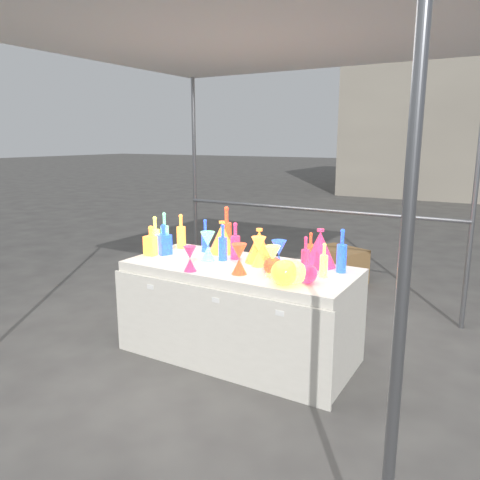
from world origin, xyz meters
The scene contains 31 objects.
ground centered at (0.00, 0.00, 0.00)m, with size 80.00×80.00×0.00m, color #62605B.
canopy_tent centered at (0.00, 0.01, 2.38)m, with size 3.15×3.15×2.46m.
display_table centered at (0.00, -0.01, 0.37)m, with size 1.84×0.83×0.75m.
cardboard_box_closed centered at (0.05, 2.34, 0.21)m, with size 0.57×0.41×0.41m, color olive.
cardboard_box_flat centered at (-0.08, 1.87, 0.03)m, with size 0.71×0.51×0.06m, color olive.
bottle_1 centered at (-0.49, 0.23, 0.89)m, with size 0.07×0.07×0.29m, color #18874E, non-canonical shape.
bottle_2 centered at (-0.34, 0.35, 0.95)m, with size 0.09×0.09×0.39m, color orange, non-canonical shape.
bottle_3 centered at (-0.13, 0.15, 0.90)m, with size 0.08×0.08×0.30m, color #1A379A, non-canonical shape.
bottle_4 centered at (-0.85, 0.00, 0.91)m, with size 0.07×0.07×0.32m, color #136877, non-canonical shape.
bottle_5 centered at (-0.84, 0.11, 0.92)m, with size 0.07×0.07×0.34m, color #B0236C, non-canonical shape.
bottle_6 centered at (-0.75, 0.24, 0.91)m, with size 0.08×0.08×0.31m, color red, non-canonical shape.
bottle_7 centered at (-0.19, 0.06, 0.90)m, with size 0.07×0.07×0.30m, color #18874E, non-canonical shape.
decanter_0 centered at (-0.81, -0.10, 0.88)m, with size 0.10×0.10×0.25m, color red, non-canonical shape.
decanter_2 centered at (-0.74, -0.03, 0.88)m, with size 0.10×0.10×0.26m, color #18874E, non-canonical shape.
hourglass_0 centered at (0.12, -0.22, 0.86)m, with size 0.11×0.11×0.23m, color orange, non-canonical shape.
hourglass_1 centered at (-0.23, -0.34, 0.84)m, with size 0.09×0.09×0.19m, color #1A379A, non-canonical shape.
hourglass_2 centered at (0.35, -0.13, 0.86)m, with size 0.11×0.11×0.22m, color #136877, non-canonical shape.
hourglass_3 centered at (-0.30, -0.01, 0.87)m, with size 0.12×0.12×0.24m, color #B0236C, non-canonical shape.
hourglass_4 centered at (0.14, 0.05, 0.86)m, with size 0.11×0.11×0.23m, color red, non-canonical shape.
hourglass_5 centered at (0.32, 0.03, 0.86)m, with size 0.11×0.11×0.23m, color #18874E, non-canonical shape.
globe_0 centered at (0.52, -0.28, 0.83)m, with size 0.19×0.19×0.15m, color red, non-canonical shape.
globe_1 centered at (0.56, -0.23, 0.82)m, with size 0.17×0.17×0.14m, color #136877, non-canonical shape.
globe_2 centered at (0.35, -0.12, 0.81)m, with size 0.15×0.15×0.12m, color orange, non-canonical shape.
globe_3 centered at (0.63, -0.17, 0.81)m, with size 0.15×0.15×0.12m, color #1A379A, non-canonical shape.
lampshade_0 centered at (-0.34, 0.27, 0.89)m, with size 0.24×0.24×0.28m, color yellow, non-canonical shape.
lampshade_1 centered at (0.08, 0.16, 0.89)m, with size 0.23×0.23×0.27m, color yellow, non-canonical shape.
lampshade_2 centered at (0.55, 0.28, 0.90)m, with size 0.25×0.25×0.29m, color #1A379A, non-canonical shape.
bottle_8 centered at (0.75, 0.20, 0.91)m, with size 0.07×0.07×0.33m, color #18874E, non-canonical shape.
bottle_9 centered at (0.48, 0.26, 0.88)m, with size 0.06×0.06×0.26m, color orange, non-canonical shape.
bottle_10 centered at (0.52, 0.05, 0.89)m, with size 0.06×0.06×0.28m, color #1A379A, non-canonical shape.
bottle_11 centered at (0.68, 0.02, 0.87)m, with size 0.06×0.06×0.25m, color #136877, non-canonical shape.
Camera 1 is at (1.78, -3.04, 1.71)m, focal length 35.00 mm.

